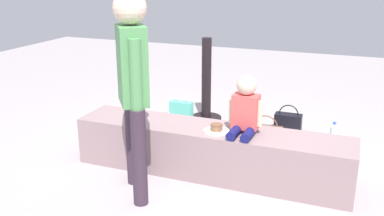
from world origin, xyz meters
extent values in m
plane|color=#A79C9F|center=(0.00, 0.00, 0.00)|extent=(12.00, 12.00, 0.00)
cube|color=gray|center=(0.00, 0.00, 0.21)|extent=(2.38, 0.46, 0.42)
cylinder|color=navy|center=(0.24, -0.10, 0.46)|extent=(0.08, 0.25, 0.08)
cylinder|color=navy|center=(0.35, -0.10, 0.46)|extent=(0.08, 0.25, 0.08)
cube|color=#EF544F|center=(0.29, 0.01, 0.60)|extent=(0.21, 0.14, 0.28)
sphere|color=beige|center=(0.29, 0.01, 0.82)|extent=(0.16, 0.16, 0.16)
cylinder|color=beige|center=(0.18, 0.01, 0.60)|extent=(0.05, 0.05, 0.21)
cylinder|color=beige|center=(0.41, 0.01, 0.60)|extent=(0.05, 0.05, 0.21)
cylinder|color=#372836|center=(-0.33, -0.67, 0.38)|extent=(0.11, 0.11, 0.75)
cylinder|color=#372836|center=(-0.54, -0.39, 0.38)|extent=(0.11, 0.11, 0.75)
cube|color=#529155|center=(-0.43, -0.53, 1.04)|extent=(0.34, 0.37, 0.58)
sphere|color=beige|center=(-0.43, -0.53, 1.45)|extent=(0.24, 0.24, 0.24)
cylinder|color=#529155|center=(-0.33, -0.67, 0.99)|extent=(0.09, 0.09, 0.54)
cylinder|color=#529155|center=(-0.53, -0.40, 0.99)|extent=(0.09, 0.09, 0.54)
cylinder|color=white|center=(0.07, -0.06, 0.43)|extent=(0.22, 0.22, 0.01)
cylinder|color=#8F6443|center=(0.07, -0.06, 0.46)|extent=(0.10, 0.10, 0.05)
cylinder|color=brown|center=(0.07, -0.06, 0.48)|extent=(0.10, 0.10, 0.01)
cube|color=silver|center=(0.13, -0.07, 0.44)|extent=(0.11, 0.04, 0.00)
cube|color=#59C6B2|center=(-0.64, 0.88, 0.16)|extent=(0.25, 0.10, 0.33)
torus|color=white|center=(-0.69, 0.88, 0.33)|extent=(0.10, 0.01, 0.10)
torus|color=white|center=(-0.58, 0.88, 0.33)|extent=(0.10, 0.01, 0.10)
cylinder|color=black|center=(-0.49, 1.29, 0.02)|extent=(0.36, 0.36, 0.04)
cylinder|color=black|center=(-0.49, 1.29, 0.50)|extent=(0.11, 0.11, 0.93)
cylinder|color=silver|center=(0.95, 1.10, 0.09)|extent=(0.07, 0.07, 0.18)
cone|color=silver|center=(0.95, 1.10, 0.19)|extent=(0.07, 0.07, 0.03)
cylinder|color=blue|center=(0.95, 1.10, 0.22)|extent=(0.03, 0.03, 0.02)
cylinder|color=silver|center=(0.65, 0.55, 0.09)|extent=(0.07, 0.07, 0.18)
cone|color=silver|center=(0.65, 0.55, 0.19)|extent=(0.06, 0.06, 0.03)
cylinder|color=blue|center=(0.65, 0.55, 0.22)|extent=(0.03, 0.03, 0.02)
cylinder|color=red|center=(-0.92, 1.06, 0.05)|extent=(0.07, 0.07, 0.10)
cube|color=white|center=(-0.18, 0.76, 0.07)|extent=(0.32, 0.35, 0.13)
cube|color=black|center=(0.47, 1.24, 0.10)|extent=(0.29, 0.13, 0.21)
torus|color=black|center=(0.47, 1.24, 0.21)|extent=(0.21, 0.01, 0.21)
cube|color=brown|center=(0.31, 0.83, 0.09)|extent=(0.33, 0.13, 0.18)
torus|color=brown|center=(0.31, 0.83, 0.18)|extent=(0.24, 0.01, 0.24)
camera|label=1|loc=(1.09, -3.25, 1.72)|focal=40.45mm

